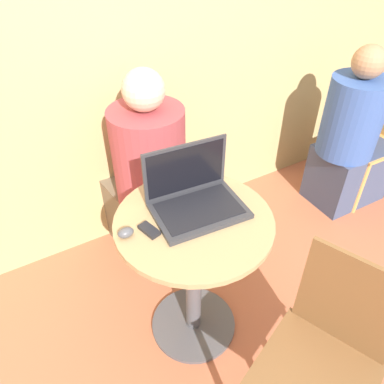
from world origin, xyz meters
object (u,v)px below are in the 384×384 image
cell_phone (149,230)px  person_seated (146,185)px  chair_empty (324,357)px  laptop (195,197)px

cell_phone → person_seated: bearing=68.2°
cell_phone → chair_empty: chair_empty is taller
cell_phone → laptop: bearing=10.3°
cell_phone → person_seated: (0.25, 0.63, -0.29)m
laptop → person_seated: bearing=88.2°
laptop → cell_phone: size_ratio=3.97×
laptop → cell_phone: bearing=-169.7°
chair_empty → person_seated: (-0.14, 1.27, 0.03)m
person_seated → laptop: bearing=-91.8°
laptop → person_seated: 0.67m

